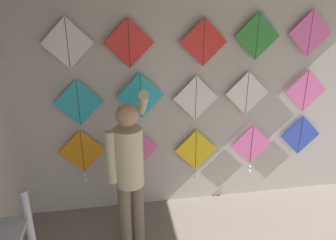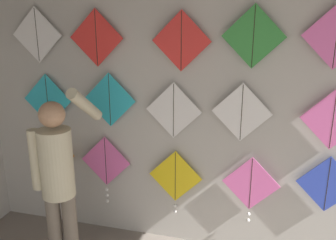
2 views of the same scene
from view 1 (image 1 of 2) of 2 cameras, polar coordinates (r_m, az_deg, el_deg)
The scene contains 17 objects.
back_panel at distance 4.05m, azimuth 4.67°, elevation 3.41°, with size 4.99×0.06×2.80m, color #BCB7AD.
shopkeeper at distance 3.35m, azimuth -6.76°, elevation -8.12°, with size 0.44×0.67×1.78m.
kite_0 at distance 4.09m, azimuth -14.67°, elevation -5.58°, with size 0.55×0.04×0.69m.
kite_1 at distance 4.09m, azimuth -5.59°, elevation -5.49°, with size 0.55×0.04×0.76m.
kite_2 at distance 4.22m, azimuth 4.86°, elevation -5.51°, with size 0.55×0.04×0.69m.
kite_3 at distance 4.45m, azimuth 14.32°, elevation -4.44°, with size 0.55×0.04×0.69m.
kite_4 at distance 4.71m, azimuth 22.06°, elevation -2.46°, with size 0.55×0.01×0.55m.
kite_5 at distance 3.85m, azimuth -15.34°, elevation 2.92°, with size 0.55×0.01×0.55m.
kite_6 at distance 3.82m, azimuth -4.79°, elevation 4.19°, with size 0.55×0.01×0.55m.
kite_7 at distance 3.95m, azimuth 4.87°, elevation 3.81°, with size 0.55×0.01×0.55m.
kite_8 at distance 4.14m, azimuth 13.60°, elevation 4.53°, with size 0.55×0.01×0.55m.
kite_9 at distance 4.50m, azimuth 22.84°, elevation 4.72°, with size 0.55×0.01×0.55m.
kite_10 at distance 3.71m, azimuth -17.12°, elevation 12.67°, with size 0.55×0.01×0.55m.
kite_11 at distance 3.68m, azimuth -6.81°, elevation 13.16°, with size 0.55×0.01×0.55m.
kite_12 at distance 3.82m, azimuth 6.23°, elevation 13.33°, with size 0.55×0.01×0.55m.
kite_13 at distance 4.03m, azimuth 15.29°, elevation 13.92°, with size 0.55×0.01×0.55m.
kite_14 at distance 4.34m, azimuth 23.53°, elevation 13.66°, with size 0.55×0.01×0.55m.
Camera 1 is at (-0.95, 0.39, 2.65)m, focal length 35.00 mm.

